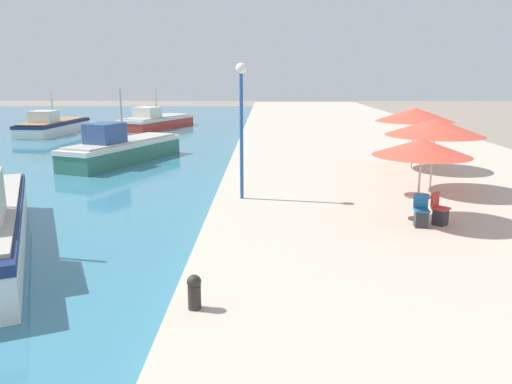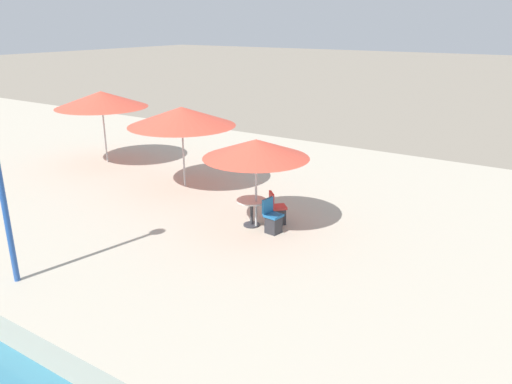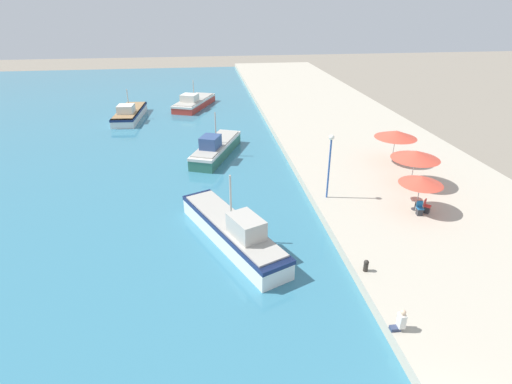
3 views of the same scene
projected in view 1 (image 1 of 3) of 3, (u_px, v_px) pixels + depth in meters
The scene contains 12 objects.
quay_promenade at pixel (352, 139), 35.99m from camera, with size 16.00×90.00×0.69m.
fishing_boat_mid at pixel (122, 148), 27.99m from camera, with size 5.20×8.71×4.10m.
fishing_boat_far at pixel (53, 125), 41.95m from camera, with size 3.17×8.87×3.55m.
fishing_boat_distant at pixel (156, 121), 46.38m from camera, with size 5.90×9.03×3.56m.
cafe_umbrella_pink at pixel (422, 147), 14.10m from camera, with size 2.77×2.77×2.41m.
cafe_umbrella_white at pixel (435, 127), 17.87m from camera, with size 3.49×3.49×2.66m.
cafe_umbrella_striped at pixel (415, 114), 22.22m from camera, with size 3.45×3.45×2.76m.
cafe_table at pixel (417, 202), 14.63m from camera, with size 0.80×0.80×0.74m.
cafe_chair_left at pixel (440, 214), 14.17m from camera, with size 0.59×0.59×0.91m.
cafe_chair_right at pixel (421, 215), 13.98m from camera, with size 0.45×0.47×0.91m.
mooring_bollard at pixel (194, 291), 9.03m from camera, with size 0.26×0.26×0.65m.
lamppost at pixel (241, 108), 16.58m from camera, with size 0.36×0.36×4.56m.
Camera 1 is at (1.78, 0.96, 4.84)m, focal length 35.00 mm.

